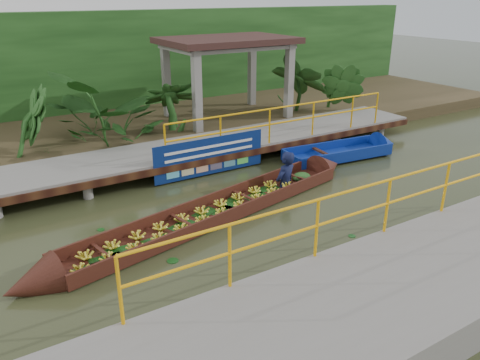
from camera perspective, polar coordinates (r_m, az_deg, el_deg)
ground at (r=10.66m, az=1.63°, el=-3.80°), size 80.00×80.00×0.00m
land_strip at (r=16.98m, az=-12.40°, el=6.40°), size 30.00×8.00×0.45m
far_dock at (r=13.28m, az=-6.39°, el=3.60°), size 16.00×2.06×1.66m
near_dock at (r=8.53m, az=23.56°, el=-10.59°), size 18.00×2.40×1.73m
pavilion at (r=16.64m, az=-1.57°, el=15.69°), size 4.40×3.00×3.00m
foliage_backdrop at (r=18.96m, az=-15.50°, el=13.22°), size 30.00×0.80×4.00m
vendor_boat at (r=10.56m, az=-1.13°, el=-2.40°), size 9.03×2.74×2.20m
moored_blue_boat at (r=14.76m, az=14.65°, el=3.61°), size 3.91×1.37×0.91m
blue_banner at (r=12.54m, az=-3.64°, el=2.95°), size 3.24×0.04×1.01m
tropical_plants at (r=14.82m, az=-8.34°, el=9.57°), size 14.70×1.70×2.12m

